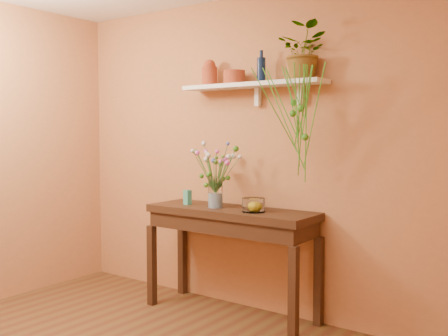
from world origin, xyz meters
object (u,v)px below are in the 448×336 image
object	(u,v)px
sideboard	(231,224)
glass_vase	(215,195)
blue_bottle	(261,69)
glass_bowl	(253,206)
spider_plant	(305,52)
bouquet	(217,162)
terracotta_jug	(210,73)

from	to	relation	value
sideboard	glass_vase	xyz separation A→B (m)	(-0.13, -0.04, 0.24)
blue_bottle	glass_bowl	distance (m)	1.11
blue_bottle	glass_vase	world-z (taller)	blue_bottle
spider_plant	glass_vase	size ratio (longest dim) A/B	1.66
blue_bottle	sideboard	bearing A→B (deg)	-147.50
spider_plant	glass_vase	xyz separation A→B (m)	(-0.73, -0.19, -1.14)
sideboard	spider_plant	bearing A→B (deg)	13.93
spider_plant	bouquet	distance (m)	1.15
glass_vase	bouquet	xyz separation A→B (m)	(-0.00, 0.02, 0.27)
spider_plant	glass_vase	world-z (taller)	spider_plant
glass_bowl	spider_plant	bearing A→B (deg)	30.49
terracotta_jug	blue_bottle	bearing A→B (deg)	0.50
sideboard	spider_plant	size ratio (longest dim) A/B	3.48
sideboard	spider_plant	xyz separation A→B (m)	(0.60, 0.15, 1.38)
spider_plant	terracotta_jug	bearing A→B (deg)	-178.86
spider_plant	glass_bowl	xyz separation A→B (m)	(-0.34, -0.20, -1.20)
glass_vase	glass_bowl	size ratio (longest dim) A/B	1.39
glass_bowl	glass_vase	bearing A→B (deg)	178.15
terracotta_jug	glass_bowl	size ratio (longest dim) A/B	1.23
blue_bottle	glass_vase	size ratio (longest dim) A/B	1.01
terracotta_jug	glass_vase	bearing A→B (deg)	-41.66
blue_bottle	glass_vase	bearing A→B (deg)	-153.19
terracotta_jug	spider_plant	distance (m)	0.92
blue_bottle	spider_plant	world-z (taller)	spider_plant
spider_plant	blue_bottle	bearing A→B (deg)	-177.98
blue_bottle	terracotta_jug	bearing A→B (deg)	-179.50
sideboard	bouquet	size ratio (longest dim) A/B	3.21
blue_bottle	bouquet	size ratio (longest dim) A/B	0.56
terracotta_jug	bouquet	size ratio (longest dim) A/B	0.49
glass_vase	blue_bottle	bearing A→B (deg)	26.81
terracotta_jug	sideboard	bearing A→B (deg)	-22.17
sideboard	spider_plant	distance (m)	1.51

